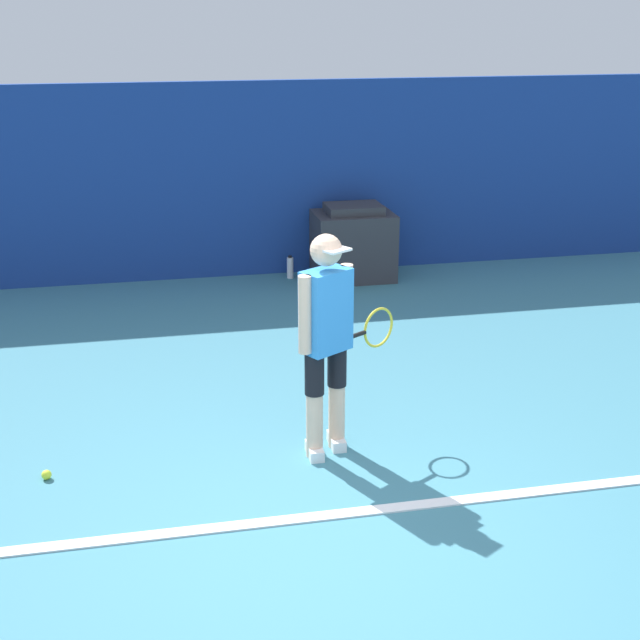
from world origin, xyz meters
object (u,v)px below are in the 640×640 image
(tennis_ball, at_px, (46,475))
(water_bottle, at_px, (290,268))
(tennis_player, at_px, (327,335))
(covered_chair, at_px, (353,244))

(tennis_ball, relative_size, water_bottle, 0.25)
(tennis_player, distance_m, water_bottle, 4.44)
(tennis_ball, distance_m, water_bottle, 5.01)
(tennis_player, relative_size, tennis_ball, 23.82)
(tennis_player, relative_size, water_bottle, 5.93)
(tennis_player, bearing_deg, tennis_ball, 149.04)
(tennis_ball, xyz_separation_m, covered_chair, (3.19, 4.20, 0.39))
(covered_chair, height_order, water_bottle, covered_chair)
(tennis_player, height_order, water_bottle, tennis_player)
(tennis_player, bearing_deg, water_bottle, 51.99)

